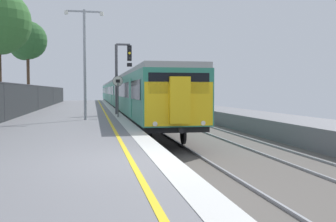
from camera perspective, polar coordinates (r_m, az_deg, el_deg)
The scene contains 6 objects.
ground at distance 9.27m, azimuth 13.55°, elevation -10.35°, with size 17.40×110.00×1.21m.
commuter_train_at_platform at distance 44.85m, azimuth -6.99°, elevation 2.67°, with size 2.83×61.49×3.81m.
signal_gantry at distance 25.07m, azimuth -7.07°, elevation 6.10°, with size 1.10×0.24×4.59m.
speed_limit_sign at distance 22.05m, azimuth -7.51°, elevation 3.02°, with size 0.59×0.08×2.38m.
platform_lamp_mid at distance 20.56m, azimuth -12.36°, elevation 8.14°, with size 2.00×0.20×5.74m.
background_tree_left at distance 46.00m, azimuth -20.40°, elevation 9.64°, with size 4.25×4.34×9.29m.
Camera 1 is at (-1.15, -8.19, 1.52)m, focal length 40.74 mm.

